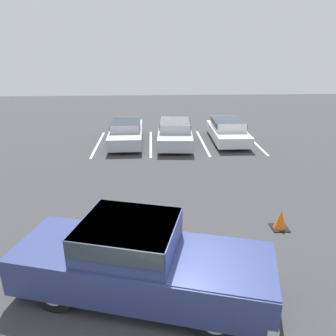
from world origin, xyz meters
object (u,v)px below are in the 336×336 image
Objects in this scene: parked_sedan_a at (126,131)px; parked_sedan_c at (228,130)px; traffic_cone at (280,220)px; wheel_stop_curb at (174,129)px; pickup_truck at (142,261)px; parked_sedan_b at (175,132)px.

parked_sedan_c reaches higher than parked_sedan_a.
wheel_stop_curb is at bearing 101.34° from traffic_cone.
pickup_truck is 1.28× the size of parked_sedan_a.
pickup_truck reaches higher than parked_sedan_c.
parked_sedan_c reaches higher than traffic_cone.
wheel_stop_curb is (2.82, 2.72, -0.57)m from parked_sedan_a.
parked_sedan_a is 1.07× the size of parked_sedan_c.
parked_sedan_a is 5.71m from parked_sedan_c.
parked_sedan_b is 7.57× the size of traffic_cone.
traffic_cone is (-0.47, -9.38, -0.38)m from parked_sedan_c.
parked_sedan_b is at bearing 81.43° from parked_sedan_a.
pickup_truck is 12.78m from parked_sedan_c.
parked_sedan_c is (5.71, 0.02, 0.01)m from parked_sedan_a.
parked_sedan_a is 2.38× the size of wheel_stop_curb.
parked_sedan_c is at bearing 87.15° from traffic_cone.
parked_sedan_a is 10.74m from traffic_cone.
pickup_truck reaches higher than parked_sedan_b.
pickup_truck is 1.37× the size of parked_sedan_c.
parked_sedan_a is at bearing -89.16° from parked_sedan_c.
traffic_cone is at bearing 47.54° from pickup_truck.
parked_sedan_b reaches higher than parked_sedan_a.
pickup_truck is at bearing -20.04° from parked_sedan_c.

